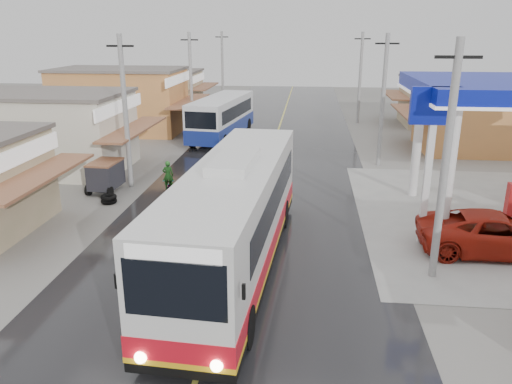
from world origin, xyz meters
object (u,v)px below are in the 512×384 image
Objects in this scene: coach_bus at (236,215)px; cyclist at (169,184)px; tricycle_near at (105,175)px; second_bus at (222,117)px; jeepney at (496,233)px; tyre_stack at (109,199)px.

coach_bus reaches higher than cyclist.
coach_bus is 11.36m from tricycle_near.
coach_bus is 1.35× the size of second_bus.
second_bus reaches higher than tricycle_near.
jeepney is 3.09× the size of cyclist.
second_bus is 15.95m from tyre_stack.
cyclist is 3.47m from tricycle_near.
coach_bus reaches higher than tricycle_near.
tyre_stack is (0.78, -1.68, -0.75)m from tricycle_near.
jeepney is (9.67, 2.25, -1.19)m from coach_bus.
coach_bus reaches higher than jeepney.
tricycle_near is (-8.07, 7.94, -1.04)m from coach_bus.
tyre_stack is at bearing -160.11° from cyclist.
second_bus is (-4.27, 21.84, -0.26)m from coach_bus.
cyclist is at bearing -83.63° from second_bus.
tyre_stack is at bearing -62.11° from tricycle_near.
coach_bus is at bearing -69.31° from cyclist.
second_bus reaches higher than cyclist.
tricycle_near is at bearing 114.96° from tyre_stack.
jeepney is at bearing -31.14° from cyclist.
tricycle_near reaches higher than tyre_stack.
second_bus is at bearing 36.25° from jeepney.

